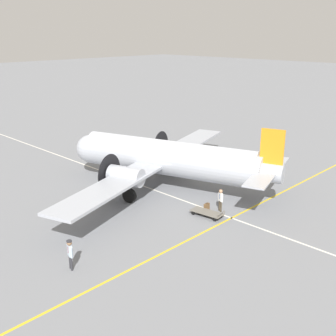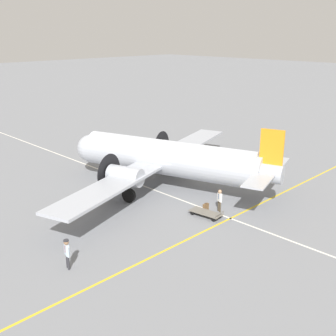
% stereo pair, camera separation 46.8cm
% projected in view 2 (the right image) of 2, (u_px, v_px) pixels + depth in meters
% --- Properties ---
extents(ground_plane, '(300.00, 300.00, 0.00)m').
position_uv_depth(ground_plane, '(168.00, 187.00, 35.14)').
color(ground_plane, slate).
extents(apron_line_eastwest, '(120.00, 0.16, 0.01)m').
position_uv_depth(apron_line_eastwest, '(241.00, 213.00, 30.11)').
color(apron_line_eastwest, gold).
rests_on(apron_line_eastwest, ground_plane).
extents(apron_line_northsouth, '(0.16, 120.00, 0.01)m').
position_uv_depth(apron_line_northsouth, '(157.00, 191.00, 34.27)').
color(apron_line_northsouth, silver).
rests_on(apron_line_northsouth, ground_plane).
extents(airliner_main, '(24.58, 18.39, 5.79)m').
position_uv_depth(airliner_main, '(163.00, 157.00, 34.54)').
color(airliner_main, '#ADB2BC').
rests_on(airliner_main, ground_plane).
extents(crew_foreground, '(0.36, 0.58, 1.76)m').
position_uv_depth(crew_foreground, '(67.00, 251.00, 22.73)').
color(crew_foreground, '#2D2D33').
rests_on(crew_foreground, ground_plane).
extents(passenger_boarding, '(0.32, 0.54, 1.69)m').
position_uv_depth(passenger_boarding, '(220.00, 198.00, 30.03)').
color(passenger_boarding, '#473D2D').
rests_on(passenger_boarding, ground_plane).
extents(suitcase_near_door, '(0.49, 0.18, 0.62)m').
position_uv_depth(suitcase_near_door, '(206.00, 207.00, 30.33)').
color(suitcase_near_door, brown).
rests_on(suitcase_near_door, ground_plane).
extents(baggage_cart, '(1.25, 2.44, 0.56)m').
position_uv_depth(baggage_cart, '(206.00, 213.00, 29.47)').
color(baggage_cart, '#6B665B').
rests_on(baggage_cart, ground_plane).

